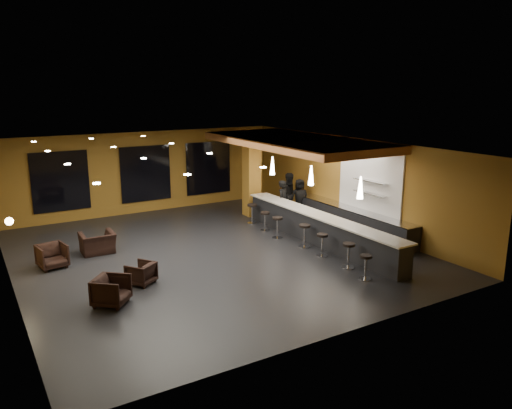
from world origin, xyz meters
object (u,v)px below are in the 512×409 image
staff_b (290,195)px  armchair_a (111,291)px  column (252,175)px  armchair_b (141,273)px  bar_stool_0 (366,264)px  staff_c (299,198)px  bar_stool_2 (322,242)px  bar_stool_5 (265,219)px  armchair_d (98,243)px  bar_stool_6 (252,211)px  bar_counter (318,230)px  pendant_2 (272,166)px  pendant_1 (311,175)px  pendant_0 (360,188)px  bar_stool_3 (305,233)px  bar_stool_4 (278,225)px  prep_counter (352,221)px  bar_stool_1 (349,252)px  armchair_c (52,256)px  staff_a (283,202)px

staff_b → armchair_a: staff_b is taller
column → armchair_b: bearing=-142.7°
armchair_a → bar_stool_0: bearing=-66.3°
staff_c → bar_stool_2: 5.07m
bar_stool_0 → bar_stool_5: (0.16, 5.67, -0.00)m
armchair_d → bar_stool_6: bearing=-174.2°
bar_counter → armchair_a: (-7.60, -1.31, -0.13)m
bar_stool_0 → bar_stool_6: size_ratio=0.92×
armchair_a → bar_stool_6: (6.93, 4.74, 0.14)m
bar_counter → staff_b: (1.19, 3.44, 0.44)m
bar_counter → pendant_2: (0.00, 3.00, 1.85)m
armchair_b → bar_stool_5: bar_stool_5 is taller
bar_counter → pendant_1: size_ratio=11.43×
armchair_b → bar_stool_6: size_ratio=0.86×
staff_c → armchair_b: (-8.12, -3.72, -0.49)m
pendant_0 → column: bearing=90.0°
pendant_1 → bar_stool_0: pendant_1 is taller
pendant_2 → bar_stool_6: (-0.67, 0.42, -1.84)m
pendant_1 → pendant_2: (0.00, 2.50, 0.00)m
bar_stool_3 → bar_stool_4: size_ratio=1.01×
armchair_b → prep_counter: bearing=150.8°
bar_stool_1 → bar_stool_3: bar_stool_3 is taller
bar_counter → armchair_b: bar_counter is taller
pendant_1 → staff_b: size_ratio=0.37×
staff_b → bar_stool_1: (-1.91, -5.85, -0.44)m
column → armchair_b: size_ratio=5.09×
armchair_b → bar_stool_5: size_ratio=0.95×
armchair_a → bar_stool_2: bearing=-47.8°
pendant_1 → bar_stool_6: 3.52m
bar_stool_4 → staff_c: bearing=40.2°
bar_stool_0 → bar_stool_5: bar_stool_0 is taller
bar_stool_2 → bar_stool_5: bar_stool_2 is taller
bar_stool_4 → armchair_d: bearing=164.3°
bar_stool_6 → armchair_d: bearing=-175.4°
bar_stool_1 → pendant_1: bearing=76.0°
pendant_1 → armchair_c: 8.83m
armchair_c → armchair_d: size_ratio=0.76×
pendant_2 → bar_stool_4: bearing=-117.0°
prep_counter → armchair_a: 9.77m
pendant_0 → armchair_d: bearing=144.5°
staff_c → armchair_c: 10.10m
pendant_1 → bar_stool_1: bearing=-104.0°
bar_counter → staff_b: size_ratio=4.24×
armchair_d → bar_stool_5: bearing=175.4°
staff_c → bar_stool_4: 3.28m
staff_b → staff_c: size_ratio=1.17×
bar_stool_4 → prep_counter: bearing=-14.3°
armchair_d → bar_stool_2: 7.39m
pendant_0 → bar_stool_5: (-0.77, 4.30, -1.89)m
prep_counter → staff_a: size_ratio=3.49×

